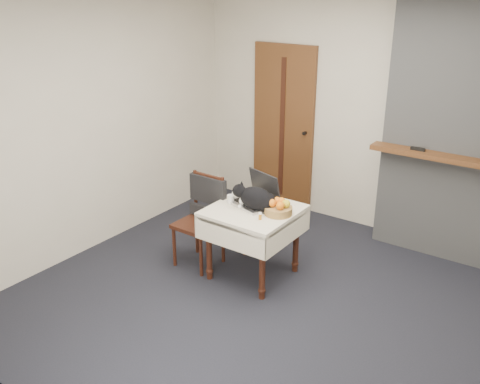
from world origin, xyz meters
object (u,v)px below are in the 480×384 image
Objects in this scene: laptop at (257,196)px; fruit_basket at (279,208)px; cream_jar at (231,199)px; chair at (204,208)px; side_table at (253,220)px; cat at (257,199)px; door at (283,128)px; pill_bottle at (260,216)px.

laptop is 1.90× the size of fruit_basket.
chair is (-0.31, -0.03, -0.15)m from cream_jar.
laptop is at bearing 110.69° from side_table.
cream_jar is (-0.29, -0.01, -0.07)m from cat.
door is 3.81× the size of cat.
cat reaches higher than pill_bottle.
cat reaches higher than chair.
pill_bottle is at bearing -60.87° from cat.
fruit_basket is at bearing -60.10° from door.
chair is (-0.57, -0.04, -0.00)m from side_table.
pill_bottle is (0.18, -0.16, 0.15)m from side_table.
fruit_basket is 0.84m from chair.
cream_jar is at bearing -75.48° from door.
cream_jar is 0.31× the size of fruit_basket.
laptop reaches higher than cream_jar.
laptop is 6.06× the size of cream_jar.
laptop is (-0.05, 0.13, 0.19)m from side_table.
laptop reaches higher than chair.
side_table is 3.06× the size of fruit_basket.
door reaches higher than side_table.
door is 1.76m from cream_jar.
door is at bearing 104.52° from cream_jar.
door reaches higher than cream_jar.
cat is 8.03× the size of pill_bottle.
fruit_basket is at bearing -3.32° from cat.
cat is at bearing -171.49° from fruit_basket.
cat is 0.64m from chair.
pill_bottle is (0.44, -0.16, -0.01)m from cream_jar.
laptop is at bearing 112.67° from cat.
door is 1.91m from fruit_basket.
chair reaches higher than fruit_basket.
fruit_basket reaches higher than pill_bottle.
door reaches higher than cat.
cat is 0.57× the size of chair.
fruit_basket is at bearing 8.23° from side_table.
cream_jar is (-0.26, -0.00, 0.15)m from side_table.
laptop is 0.15m from cat.
door is 1.86m from side_table.
chair is at bearing 170.57° from pill_bottle.
chair is (-0.60, -0.04, -0.22)m from cat.
door is 1.83m from cat.
pill_bottle is (0.87, -1.84, -0.27)m from door.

